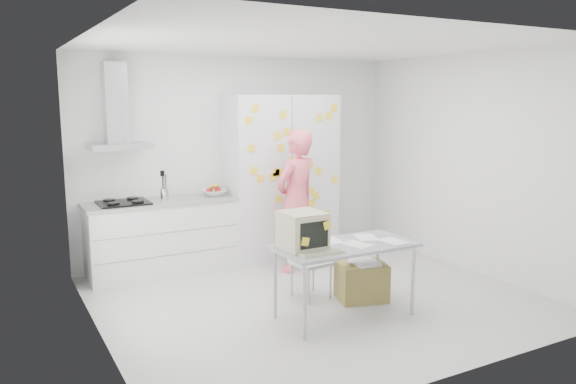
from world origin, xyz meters
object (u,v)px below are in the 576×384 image
person (296,201)px  desk (319,238)px  chair (307,255)px  cardboard_box (362,281)px

person → desk: bearing=47.0°
desk → person: bearing=67.8°
person → chair: 1.05m
desk → cardboard_box: desk is taller
person → desk: 1.67m
person → cardboard_box: 1.44m
desk → cardboard_box: size_ratio=2.31×
person → chair: person is taller
desk → cardboard_box: (0.72, 0.28, -0.62)m
person → chair: (-0.37, -0.89, -0.42)m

